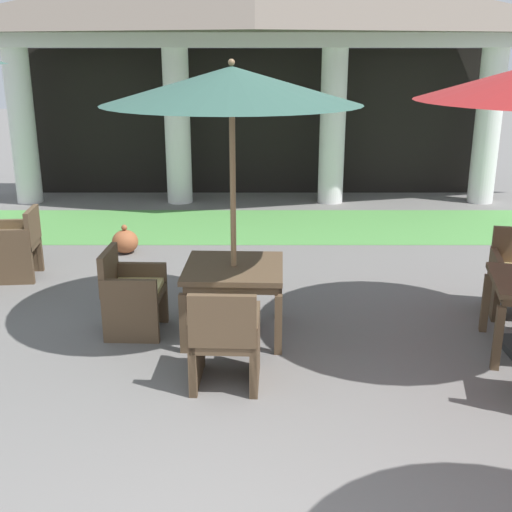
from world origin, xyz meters
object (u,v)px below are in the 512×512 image
(patio_table_mid_left, at_px, (235,275))
(patio_chair_mid_left_south, at_px, (226,340))
(patio_umbrella_mid_left, at_px, (233,89))
(terracotta_urn, at_px, (126,241))
(patio_chair_mid_right_east, at_px, (17,246))
(patio_chair_mid_left_west, at_px, (133,294))

(patio_table_mid_left, bearing_deg, patio_chair_mid_left_south, -92.26)
(patio_umbrella_mid_left, distance_m, terracotta_urn, 3.78)
(patio_chair_mid_right_east, relative_size, terracotta_urn, 2.14)
(patio_table_mid_left, relative_size, terracotta_urn, 2.41)
(patio_table_mid_left, distance_m, patio_chair_mid_right_east, 3.16)
(patio_table_mid_left, height_order, terracotta_urn, patio_table_mid_left)
(patio_table_mid_left, xyz_separation_m, patio_chair_mid_right_east, (-2.71, 1.63, -0.20))
(patio_chair_mid_left_south, height_order, patio_chair_mid_right_east, patio_chair_mid_left_south)
(patio_chair_mid_left_south, bearing_deg, patio_table_mid_left, 90.00)
(patio_chair_mid_left_south, height_order, terracotta_urn, patio_chair_mid_left_south)
(patio_chair_mid_right_east, distance_m, terracotta_urn, 1.52)
(patio_umbrella_mid_left, relative_size, terracotta_urn, 6.43)
(patio_umbrella_mid_left, relative_size, patio_chair_mid_right_east, 3.00)
(patio_table_mid_left, distance_m, patio_chair_mid_left_south, 1.03)
(terracotta_urn, bearing_deg, patio_table_mid_left, -58.82)
(patio_table_mid_left, bearing_deg, terracotta_urn, 121.18)
(patio_table_mid_left, xyz_separation_m, patio_chair_mid_left_south, (-0.04, -1.01, -0.21))
(patio_chair_mid_right_east, height_order, terracotta_urn, patio_chair_mid_right_east)
(patio_umbrella_mid_left, bearing_deg, patio_table_mid_left, 92.39)
(patio_chair_mid_left_west, height_order, terracotta_urn, patio_chair_mid_left_west)
(patio_table_mid_left, bearing_deg, patio_umbrella_mid_left, -87.61)
(patio_table_mid_left, xyz_separation_m, patio_umbrella_mid_left, (0.00, -0.00, 1.74))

